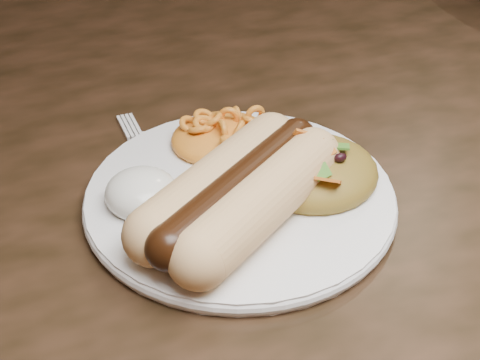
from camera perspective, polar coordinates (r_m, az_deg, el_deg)
name	(u,v)px	position (r m, az deg, el deg)	size (l,w,h in m)	color
table	(302,183)	(0.69, 4.80, -0.22)	(1.60, 0.90, 0.75)	#3B2417
plate	(240,198)	(0.51, 0.00, -1.41)	(0.21, 0.21, 0.01)	white
hotdog	(239,191)	(0.47, -0.10, -0.89)	(0.13, 0.13, 0.04)	#E1A76C
mac_and_cheese	(221,126)	(0.55, -1.50, 4.20)	(0.08, 0.07, 0.03)	orange
sour_cream	(141,185)	(0.49, -7.72, -0.37)	(0.05, 0.05, 0.03)	white
taco_salad	(315,162)	(0.51, 5.85, 1.43)	(0.09, 0.09, 0.04)	#9F4E1D
fork	(152,170)	(0.55, -6.86, 0.80)	(0.02, 0.13, 0.00)	white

